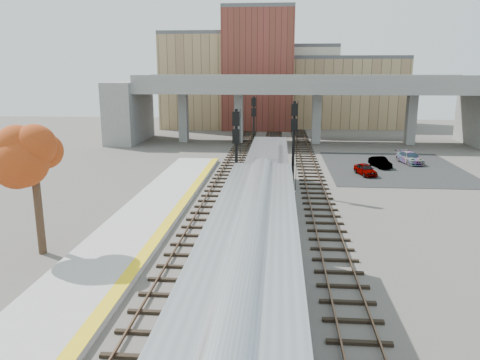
% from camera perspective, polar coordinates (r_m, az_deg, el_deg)
% --- Properties ---
extents(ground, '(160.00, 160.00, 0.00)m').
position_cam_1_polar(ground, '(24.04, -0.00, -11.54)').
color(ground, '#47423D').
rests_on(ground, ground).
extents(platform, '(4.50, 60.00, 0.35)m').
position_cam_1_polar(platform, '(25.57, -16.68, -10.14)').
color(platform, '#9E9E99').
rests_on(platform, ground).
extents(yellow_strip, '(0.70, 60.00, 0.01)m').
position_cam_1_polar(yellow_strip, '(24.89, -12.57, -10.10)').
color(yellow_strip, yellow).
rests_on(yellow_strip, platform).
extents(tracks, '(10.70, 95.00, 0.25)m').
position_cam_1_polar(tracks, '(35.69, 3.19, -3.08)').
color(tracks, black).
rests_on(tracks, ground).
extents(overpass, '(54.00, 12.00, 9.50)m').
position_cam_1_polar(overpass, '(66.96, 7.57, 9.43)').
color(overpass, slate).
rests_on(overpass, ground).
extents(buildings_far, '(43.00, 21.00, 20.60)m').
position_cam_1_polar(buildings_far, '(88.36, 4.56, 11.73)').
color(buildings_far, tan).
rests_on(buildings_far, ground).
extents(parking_lot, '(14.00, 18.00, 0.04)m').
position_cam_1_polar(parking_lot, '(52.20, 18.22, 1.43)').
color(parking_lot, black).
rests_on(parking_lot, ground).
extents(locomotive, '(3.02, 19.05, 4.10)m').
position_cam_1_polar(locomotive, '(35.43, 3.36, 0.48)').
color(locomotive, '#A8AAB2').
rests_on(locomotive, ground).
extents(coach, '(3.03, 25.00, 5.00)m').
position_cam_1_polar(coach, '(14.00, 0.72, -18.04)').
color(coach, '#A8AAB2').
rests_on(coach, ground).
extents(signal_mast_near, '(0.60, 0.64, 7.55)m').
position_cam_1_polar(signal_mast_near, '(32.36, -0.47, 2.10)').
color(signal_mast_near, '#9E9E99').
rests_on(signal_mast_near, ground).
extents(signal_mast_mid, '(0.60, 0.64, 7.69)m').
position_cam_1_polar(signal_mast_mid, '(38.39, 6.52, 3.92)').
color(signal_mast_mid, '#9E9E99').
rests_on(signal_mast_mid, ground).
extents(signal_mast_far, '(0.60, 0.64, 7.25)m').
position_cam_1_polar(signal_mast_far, '(53.55, 1.67, 6.29)').
color(signal_mast_far, '#9E9E99').
rests_on(signal_mast_far, ground).
extents(tree, '(3.60, 3.60, 7.40)m').
position_cam_1_polar(tree, '(27.55, -23.89, 2.50)').
color(tree, '#382619').
rests_on(tree, ground).
extents(car_a, '(2.11, 3.53, 1.13)m').
position_cam_1_polar(car_a, '(47.52, 15.05, 1.25)').
color(car_a, '#99999E').
rests_on(car_a, parking_lot).
extents(car_b, '(2.03, 3.53, 1.10)m').
position_cam_1_polar(car_b, '(51.76, 16.72, 2.08)').
color(car_b, '#99999E').
rests_on(car_b, parking_lot).
extents(car_c, '(2.59, 4.60, 1.26)m').
position_cam_1_polar(car_c, '(55.10, 19.99, 2.57)').
color(car_c, '#99999E').
rests_on(car_c, parking_lot).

